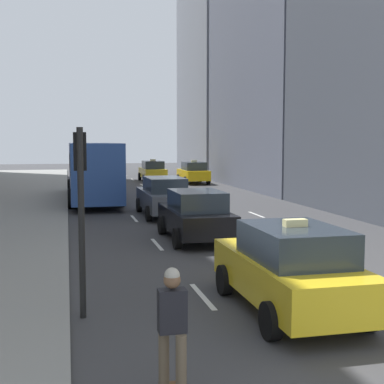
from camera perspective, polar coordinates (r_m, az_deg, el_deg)
lane_markings at (r=26.72m, az=-1.00°, el=-1.76°), size 5.72×56.00×0.01m
taxi_lead at (r=10.67m, az=10.42°, el=-7.98°), size 2.02×4.40×1.87m
taxi_second at (r=45.04m, az=-4.23°, el=2.26°), size 2.02×4.40×1.87m
taxi_third at (r=42.60m, az=0.14°, el=2.09°), size 2.02×4.40×1.87m
sedan_black_near at (r=18.03m, az=0.38°, el=-2.46°), size 2.02×4.42×1.71m
sedan_silver_behind at (r=23.97m, az=-3.04°, el=-0.45°), size 2.02×4.98×1.76m
city_bus at (r=30.55m, az=-10.58°, el=2.40°), size 2.80×11.61×3.25m
skateboarder at (r=7.05m, az=-2.12°, el=-14.25°), size 0.36×0.80×1.75m
traffic_light_pole at (r=10.23m, az=-11.79°, el=0.10°), size 0.24×0.42×3.60m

